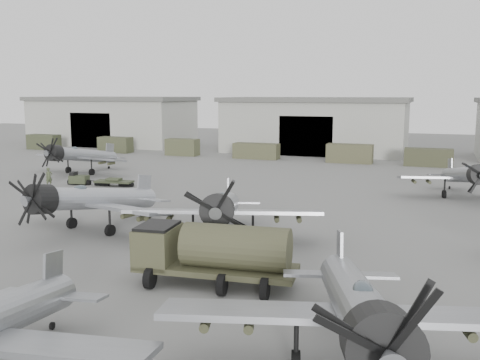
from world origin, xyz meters
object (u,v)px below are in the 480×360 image
at_px(tug_trailer, 92,180).
at_px(aircraft_far_0, 78,155).
at_px(ground_crew, 49,177).
at_px(fuel_tanker, 213,250).
at_px(aircraft_far_1, 466,175).
at_px(aircraft_mid_2, 223,208).
at_px(aircraft_mid_1, 88,200).
at_px(aircraft_near_2, 359,309).

bearing_deg(tug_trailer, aircraft_far_0, 127.74).
height_order(tug_trailer, ground_crew, ground_crew).
bearing_deg(ground_crew, fuel_tanker, -102.51).
height_order(aircraft_far_1, ground_crew, aircraft_far_1).
relative_size(aircraft_mid_2, fuel_tanker, 1.54).
relative_size(aircraft_far_1, fuel_tanker, 1.43).
bearing_deg(aircraft_mid_1, aircraft_far_1, 53.37).
relative_size(aircraft_mid_1, fuel_tanker, 1.53).
bearing_deg(fuel_tanker, aircraft_far_1, 60.00).
height_order(aircraft_near_2, aircraft_far_1, aircraft_near_2).
height_order(aircraft_mid_2, ground_crew, aircraft_mid_2).
relative_size(fuel_tanker, ground_crew, 4.25).
bearing_deg(aircraft_mid_2, fuel_tanker, -89.00).
height_order(fuel_tanker, tug_trailer, fuel_tanker).
height_order(aircraft_far_0, tug_trailer, aircraft_far_0).
xyz_separation_m(aircraft_mid_2, ground_crew, (-24.35, 13.16, -1.33)).
height_order(aircraft_mid_1, aircraft_far_0, aircraft_mid_1).
distance_m(aircraft_mid_2, tug_trailer, 25.78).
height_order(aircraft_near_2, aircraft_mid_1, aircraft_near_2).
bearing_deg(aircraft_near_2, aircraft_far_0, 121.15).
xyz_separation_m(aircraft_near_2, aircraft_mid_2, (-10.26, 13.47, -0.14)).
distance_m(aircraft_near_2, fuel_tanker, 10.24).
relative_size(aircraft_far_1, tug_trailer, 1.70).
xyz_separation_m(aircraft_near_2, aircraft_far_0, (-37.03, 34.72, -0.21)).
bearing_deg(aircraft_far_1, aircraft_near_2, -111.70).
relative_size(aircraft_near_2, fuel_tanker, 1.63).
bearing_deg(aircraft_mid_2, aircraft_far_1, 36.81).
bearing_deg(aircraft_far_1, aircraft_far_0, 165.67).
xyz_separation_m(aircraft_far_0, tug_trailer, (6.09, -5.95, -1.70)).
bearing_deg(ground_crew, aircraft_far_1, -54.31).
bearing_deg(tug_trailer, aircraft_mid_1, -63.03).
bearing_deg(aircraft_mid_1, tug_trailer, 136.94).
bearing_deg(aircraft_mid_1, fuel_tanker, -15.91).
xyz_separation_m(aircraft_mid_2, tug_trailer, (-20.69, 15.29, -1.78)).
xyz_separation_m(aircraft_far_0, fuel_tanker, (29.12, -28.24, -0.45)).
height_order(aircraft_mid_1, aircraft_far_1, aircraft_mid_1).
bearing_deg(aircraft_mid_2, aircraft_near_2, -70.27).
bearing_deg(fuel_tanker, aircraft_mid_2, 102.92).
bearing_deg(aircraft_mid_2, tug_trailer, 125.98).
relative_size(aircraft_mid_2, ground_crew, 6.53).
bearing_deg(aircraft_mid_2, ground_crew, 134.05).
bearing_deg(aircraft_mid_1, ground_crew, 148.99).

